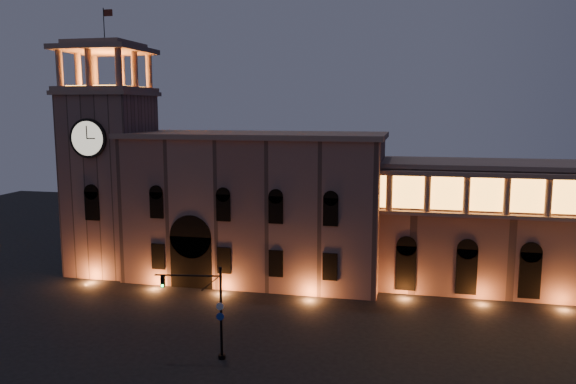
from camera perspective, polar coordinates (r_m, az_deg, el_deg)
name	(u,v)px	position (r m, az deg, el deg)	size (l,w,h in m)	color
ground	(208,352)	(49.66, -8.08, -15.83)	(160.00, 160.00, 0.00)	black
government_building	(255,206)	(67.80, -3.39, -1.43)	(30.80, 12.80, 17.60)	#815E54
clock_tower	(111,173)	(73.60, -17.57, 1.90)	(9.80, 9.80, 32.40)	#815E54
colonnade_wing	(554,227)	(69.32, 25.41, -3.23)	(40.60, 11.50, 14.50)	#7C594F
traffic_light	(209,311)	(47.05, -7.99, -11.84)	(5.65, 1.23, 7.81)	black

